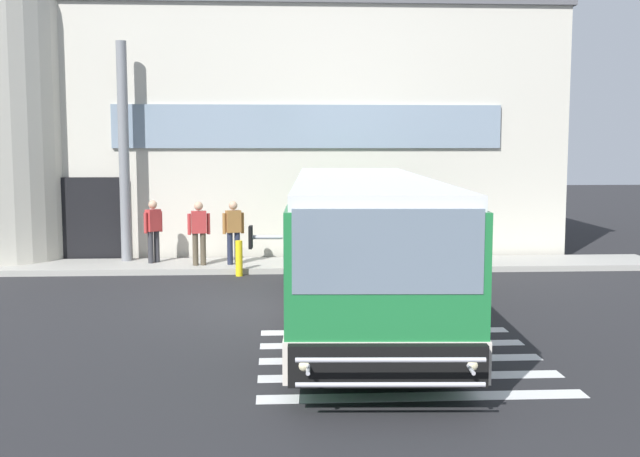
{
  "coord_description": "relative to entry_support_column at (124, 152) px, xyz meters",
  "views": [
    {
      "loc": [
        0.07,
        -15.92,
        3.35
      ],
      "look_at": [
        1.03,
        0.83,
        1.5
      ],
      "focal_mm": 43.8,
      "sensor_mm": 36.0,
      "label": 1
    }
  ],
  "objects": [
    {
      "name": "safety_bollard_yellow",
      "position": [
        3.14,
        -1.8,
        -2.64
      ],
      "size": [
        0.18,
        0.18,
        0.9
      ],
      "primitive_type": "cylinder",
      "color": "yellow",
      "rests_on": "ground"
    },
    {
      "name": "passenger_by_doorway",
      "position": [
        2.06,
        -0.95,
        -2.01
      ],
      "size": [
        0.58,
        0.29,
        1.68
      ],
      "color": "#4C4233",
      "rests_on": "boarding_curb"
    },
    {
      "name": "ground_plane",
      "position": [
        4.0,
        -5.4,
        -3.1
      ],
      "size": [
        80.0,
        90.0,
        0.02
      ],
      "primitive_type": "cube",
      "color": "#232326",
      "rests_on": "ground"
    },
    {
      "name": "bay_paint_stripes",
      "position": [
        6.0,
        -9.6,
        -3.09
      ],
      "size": [
        4.4,
        3.96,
        0.01
      ],
      "color": "silver",
      "rests_on": "ground"
    },
    {
      "name": "entry_support_column",
      "position": [
        0.0,
        0.0,
        0.0
      ],
      "size": [
        0.28,
        0.28,
        5.89
      ],
      "primitive_type": "cylinder",
      "color": "slate",
      "rests_on": "boarding_curb"
    },
    {
      "name": "passenger_at_curb_edge",
      "position": [
        2.95,
        -0.82,
        -2.01
      ],
      "size": [
        0.56,
        0.34,
        1.68
      ],
      "color": "#1E2338",
      "rests_on": "boarding_curb"
    },
    {
      "name": "boarding_curb",
      "position": [
        4.0,
        -0.6,
        -3.02
      ],
      "size": [
        20.85,
        2.0,
        0.15
      ],
      "primitive_type": "cube",
      "color": "#9E9B93",
      "rests_on": "ground"
    },
    {
      "name": "terminal_building",
      "position": [
        3.33,
        6.13,
        0.63
      ],
      "size": [
        18.65,
        13.8,
        7.48
      ],
      "color": "beige",
      "rests_on": "ground"
    },
    {
      "name": "passenger_near_column",
      "position": [
        0.8,
        -0.41,
        -2.01
      ],
      "size": [
        0.43,
        0.45,
        1.68
      ],
      "color": "#2D2D33",
      "rests_on": "boarding_curb"
    },
    {
      "name": "bus_main_foreground",
      "position": [
        5.71,
        -6.59,
        -1.76
      ],
      "size": [
        3.56,
        11.45,
        2.7
      ],
      "color": "#1E7238",
      "rests_on": "ground"
    }
  ]
}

